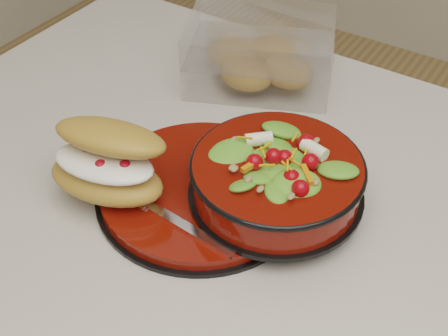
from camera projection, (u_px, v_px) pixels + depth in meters
The scene contains 5 objects.
dinner_plate at pixel (201, 190), 0.75m from camera, with size 0.26×0.26×0.02m.
salad_bowl at pixel (277, 174), 0.71m from camera, with size 0.21×0.21×0.09m.
croissant at pixel (108, 162), 0.72m from camera, with size 0.15×0.12×0.09m.
fork at pixel (172, 219), 0.70m from camera, with size 0.16×0.03×0.00m.
pastry_box at pixel (260, 54), 0.93m from camera, with size 0.25×0.23×0.09m.
Camera 1 is at (0.16, -0.47, 1.43)m, focal length 50.00 mm.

